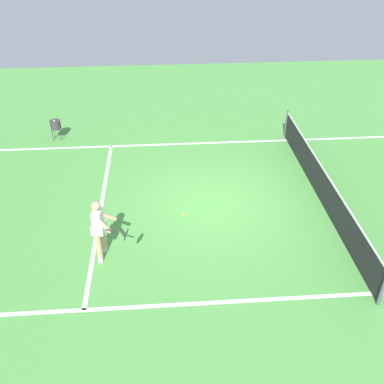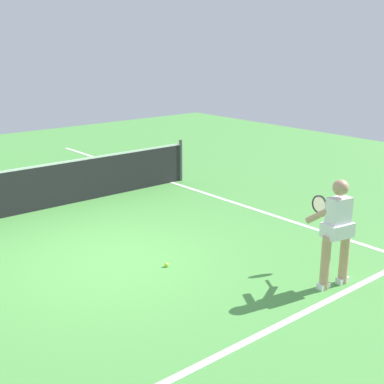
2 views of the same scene
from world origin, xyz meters
name	(u,v)px [view 2 (image 2 of 2)]	position (x,y,z in m)	size (l,w,h in m)	color
ground_plane	(108,258)	(0.00, 0.00, 0.00)	(24.81, 24.81, 0.00)	#4C9342
service_line_marking	(249,340)	(0.00, -3.11, 0.00)	(7.25, 0.10, 0.01)	white
sideline_right_marking	(264,212)	(3.62, 0.00, 0.00)	(0.10, 17.08, 0.01)	white
court_net	(27,190)	(0.00, 3.04, 0.47)	(7.93, 0.08, 1.01)	#4C4C51
tennis_player	(336,228)	(1.95, -2.84, 0.85)	(0.88, 0.91, 1.55)	tan
tennis_ball_mid	(167,265)	(0.52, -0.85, 0.03)	(0.07, 0.07, 0.07)	#D1E533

